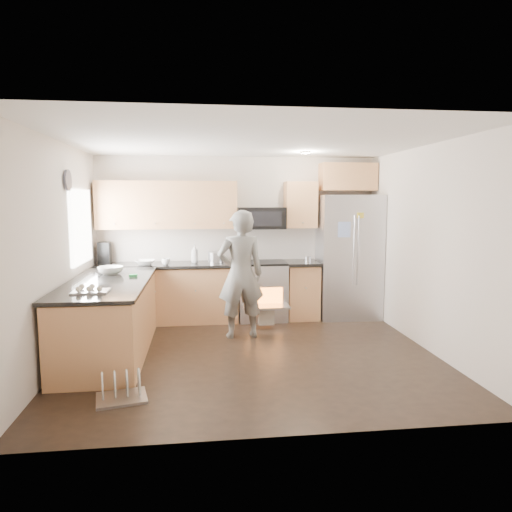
{
  "coord_description": "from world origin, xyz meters",
  "views": [
    {
      "loc": [
        -0.61,
        -5.44,
        1.91
      ],
      "look_at": [
        0.11,
        0.5,
        1.17
      ],
      "focal_mm": 32.0,
      "sensor_mm": 36.0,
      "label": 1
    }
  ],
  "objects": [
    {
      "name": "person",
      "position": [
        -0.07,
        0.76,
        0.89
      ],
      "size": [
        0.69,
        0.49,
        1.78
      ],
      "primitive_type": "imported",
      "rotation": [
        0.0,
        0.0,
        3.25
      ],
      "color": "gray",
      "rests_on": "ground"
    },
    {
      "name": "ground",
      "position": [
        0.0,
        0.0,
        0.0
      ],
      "size": [
        4.5,
        4.5,
        0.0
      ],
      "primitive_type": "plane",
      "color": "black",
      "rests_on": "ground"
    },
    {
      "name": "back_cabinet_run",
      "position": [
        -0.59,
        1.75,
        0.96
      ],
      "size": [
        4.45,
        0.64,
        2.5
      ],
      "color": "tan",
      "rests_on": "ground"
    },
    {
      "name": "refrigerator",
      "position": [
        1.77,
        1.7,
        0.99
      ],
      "size": [
        1.0,
        0.8,
        1.99
      ],
      "rotation": [
        0.0,
        0.0,
        -0.04
      ],
      "color": "#B7B7BC",
      "rests_on": "ground"
    },
    {
      "name": "room_shell",
      "position": [
        -0.04,
        0.02,
        1.67
      ],
      "size": [
        4.54,
        4.04,
        2.62
      ],
      "color": "beige",
      "rests_on": "ground"
    },
    {
      "name": "peninsula",
      "position": [
        -1.75,
        0.25,
        0.46
      ],
      "size": [
        0.96,
        2.36,
        1.03
      ],
      "color": "tan",
      "rests_on": "ground"
    },
    {
      "name": "stove_range",
      "position": [
        0.35,
        1.69,
        0.68
      ],
      "size": [
        0.76,
        0.97,
        1.79
      ],
      "color": "#B7B7BC",
      "rests_on": "ground"
    },
    {
      "name": "dish_rack",
      "position": [
        -1.39,
        -1.13,
        0.08
      ],
      "size": [
        0.54,
        0.46,
        0.29
      ],
      "rotation": [
        0.0,
        0.0,
        0.21
      ],
      "color": "#B7B7BC",
      "rests_on": "ground"
    }
  ]
}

